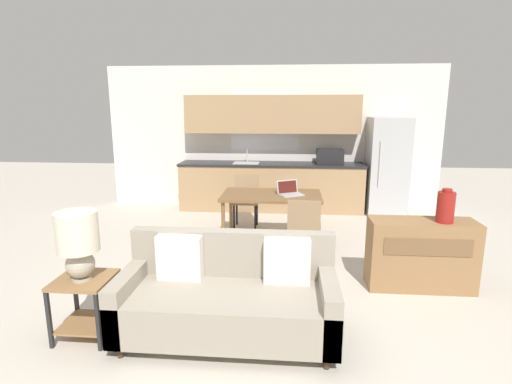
{
  "coord_description": "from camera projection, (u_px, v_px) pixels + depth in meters",
  "views": [
    {
      "loc": [
        0.36,
        -3.15,
        1.97
      ],
      "look_at": [
        -0.05,
        1.5,
        0.95
      ],
      "focal_mm": 28.0,
      "sensor_mm": 36.0,
      "label": 1
    }
  ],
  "objects": [
    {
      "name": "dining_chair_near_right",
      "position": [
        304.0,
        226.0,
        4.98
      ],
      "size": [
        0.45,
        0.45,
        0.85
      ],
      "rotation": [
        0.0,
        0.0,
        3.07
      ],
      "color": "#997A56",
      "rests_on": "ground_plane"
    },
    {
      "name": "laptop",
      "position": [
        289.0,
        191.0,
        5.64
      ],
      "size": [
        0.4,
        0.38,
        0.2
      ],
      "rotation": [
        0.0,
        0.0,
        0.5
      ],
      "color": "#B7BABC",
      "rests_on": "dining_table"
    },
    {
      "name": "dining_chair_far_left",
      "position": [
        246.0,
        198.0,
        6.5
      ],
      "size": [
        0.42,
        0.42,
        0.85
      ],
      "rotation": [
        0.0,
        0.0,
        0.0
      ],
      "color": "#997A56",
      "rests_on": "ground_plane"
    },
    {
      "name": "wall_back",
      "position": [
        272.0,
        137.0,
        7.73
      ],
      "size": [
        6.4,
        0.07,
        2.7
      ],
      "color": "silver",
      "rests_on": "ground_plane"
    },
    {
      "name": "couch",
      "position": [
        229.0,
        297.0,
        3.44
      ],
      "size": [
        1.83,
        0.8,
        0.87
      ],
      "color": "#3D2D1E",
      "rests_on": "ground_plane"
    },
    {
      "name": "ground_plane",
      "position": [
        247.0,
        333.0,
        3.51
      ],
      "size": [
        20.0,
        20.0,
        0.0
      ],
      "primitive_type": "plane",
      "color": "beige"
    },
    {
      "name": "vase",
      "position": [
        446.0,
        207.0,
        4.16
      ],
      "size": [
        0.18,
        0.18,
        0.36
      ],
      "color": "maroon",
      "rests_on": "credenza"
    },
    {
      "name": "dining_table",
      "position": [
        271.0,
        199.0,
        5.69
      ],
      "size": [
        1.4,
        0.83,
        0.73
      ],
      "color": "brown",
      "rests_on": "ground_plane"
    },
    {
      "name": "credenza",
      "position": [
        421.0,
        254.0,
        4.33
      ],
      "size": [
        1.12,
        0.4,
        0.76
      ],
      "color": "olive",
      "rests_on": "ground_plane"
    },
    {
      "name": "table_lamp",
      "position": [
        78.0,
        240.0,
        3.28
      ],
      "size": [
        0.34,
        0.34,
        0.59
      ],
      "color": "#B2A893",
      "rests_on": "side_table"
    },
    {
      "name": "side_table",
      "position": [
        85.0,
        297.0,
        3.42
      ],
      "size": [
        0.46,
        0.46,
        0.53
      ],
      "color": "olive",
      "rests_on": "ground_plane"
    },
    {
      "name": "kitchen_counter",
      "position": [
        272.0,
        166.0,
        7.55
      ],
      "size": [
        3.46,
        0.65,
        2.15
      ],
      "color": "tan",
      "rests_on": "ground_plane"
    },
    {
      "name": "refrigerator",
      "position": [
        387.0,
        166.0,
        7.28
      ],
      "size": [
        0.69,
        0.7,
        1.76
      ],
      "color": "#B7BABC",
      "rests_on": "ground_plane"
    }
  ]
}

